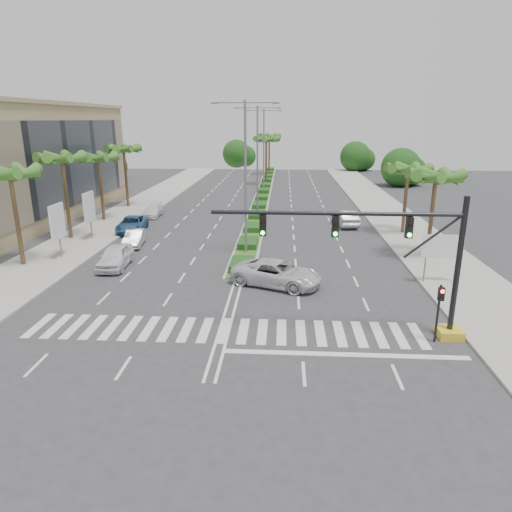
# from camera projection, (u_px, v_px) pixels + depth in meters

# --- Properties ---
(ground) EXTENTS (160.00, 160.00, 0.00)m
(ground) POSITION_uv_depth(u_px,v_px,m) (224.00, 331.00, 23.86)
(ground) COLOR #333335
(ground) RESTS_ON ground
(footpath_right) EXTENTS (6.00, 120.00, 0.15)m
(footpath_right) POSITION_uv_depth(u_px,v_px,m) (415.00, 238.00, 42.07)
(footpath_right) COLOR gray
(footpath_right) RESTS_ON ground
(footpath_left) EXTENTS (6.00, 120.00, 0.15)m
(footpath_left) POSITION_uv_depth(u_px,v_px,m) (94.00, 233.00, 43.84)
(footpath_left) COLOR gray
(footpath_left) RESTS_ON ground
(median) EXTENTS (2.20, 75.00, 0.20)m
(median) POSITION_uv_depth(u_px,v_px,m) (263.00, 194.00, 66.85)
(median) COLOR gray
(median) RESTS_ON ground
(median_grass) EXTENTS (1.80, 75.00, 0.04)m
(median_grass) POSITION_uv_depth(u_px,v_px,m) (263.00, 193.00, 66.81)
(median_grass) COLOR #31591E
(median_grass) RESTS_ON median
(building) EXTENTS (12.00, 36.00, 12.00)m
(building) POSITION_uv_depth(u_px,v_px,m) (12.00, 164.00, 48.50)
(building) COLOR tan
(building) RESTS_ON ground
(signal_gantry) EXTENTS (12.60, 1.20, 7.20)m
(signal_gantry) POSITION_uv_depth(u_px,v_px,m) (411.00, 271.00, 22.32)
(signal_gantry) COLOR gold
(signal_gantry) RESTS_ON ground
(pedestrian_signal) EXTENTS (0.28, 0.36, 3.00)m
(pedestrian_signal) POSITION_uv_depth(u_px,v_px,m) (439.00, 304.00, 22.01)
(pedestrian_signal) COLOR black
(pedestrian_signal) RESTS_ON ground
(direction_sign) EXTENTS (2.70, 0.11, 3.40)m
(direction_sign) POSITION_uv_depth(u_px,v_px,m) (442.00, 248.00, 30.01)
(direction_sign) COLOR slate
(direction_sign) RESTS_ON ground
(billboard_near) EXTENTS (0.18, 2.10, 4.35)m
(billboard_near) POSITION_uv_depth(u_px,v_px,m) (57.00, 222.00, 35.32)
(billboard_near) COLOR slate
(billboard_near) RESTS_ON ground
(billboard_far) EXTENTS (0.18, 2.10, 4.35)m
(billboard_far) POSITION_uv_depth(u_px,v_px,m) (89.00, 208.00, 41.06)
(billboard_far) COLOR slate
(billboard_far) RESTS_ON ground
(palm_left_near) EXTENTS (4.57, 4.68, 7.55)m
(palm_left_near) POSITION_uv_depth(u_px,v_px,m) (10.00, 177.00, 32.45)
(palm_left_near) COLOR brown
(palm_left_near) RESTS_ON ground
(palm_left_mid) EXTENTS (4.57, 4.68, 7.95)m
(palm_left_mid) POSITION_uv_depth(u_px,v_px,m) (62.00, 161.00, 39.99)
(palm_left_mid) COLOR brown
(palm_left_mid) RESTS_ON ground
(palm_left_far) EXTENTS (4.57, 4.68, 7.35)m
(palm_left_far) POSITION_uv_depth(u_px,v_px,m) (98.00, 160.00, 47.80)
(palm_left_far) COLOR brown
(palm_left_far) RESTS_ON ground
(palm_left_end) EXTENTS (4.57, 4.68, 7.75)m
(palm_left_end) POSITION_uv_depth(u_px,v_px,m) (124.00, 151.00, 55.34)
(palm_left_end) COLOR brown
(palm_left_end) RESTS_ON ground
(palm_right_near) EXTENTS (4.57, 4.68, 7.05)m
(palm_right_near) POSITION_uv_depth(u_px,v_px,m) (436.00, 180.00, 34.61)
(palm_right_near) COLOR brown
(palm_right_near) RESTS_ON ground
(palm_right_far) EXTENTS (4.57, 4.68, 6.75)m
(palm_right_far) POSITION_uv_depth(u_px,v_px,m) (408.00, 172.00, 42.34)
(palm_right_far) COLOR brown
(palm_right_far) RESTS_ON ground
(palm_median_a) EXTENTS (4.57, 4.68, 8.05)m
(palm_median_a) POSITION_uv_depth(u_px,v_px,m) (266.00, 141.00, 74.37)
(palm_median_a) COLOR brown
(palm_median_a) RESTS_ON ground
(palm_median_b) EXTENTS (4.57, 4.68, 8.05)m
(palm_median_b) POSITION_uv_depth(u_px,v_px,m) (269.00, 138.00, 88.71)
(palm_median_b) COLOR brown
(palm_median_b) RESTS_ON ground
(streetlight_near) EXTENTS (5.10, 0.25, 12.00)m
(streetlight_near) POSITION_uv_depth(u_px,v_px,m) (245.00, 170.00, 35.28)
(streetlight_near) COLOR slate
(streetlight_near) RESTS_ON ground
(streetlight_mid) EXTENTS (5.10, 0.25, 12.00)m
(streetlight_mid) POSITION_uv_depth(u_px,v_px,m) (257.00, 155.00, 50.58)
(streetlight_mid) COLOR slate
(streetlight_mid) RESTS_ON ground
(streetlight_far) EXTENTS (5.10, 0.25, 12.00)m
(streetlight_far) POSITION_uv_depth(u_px,v_px,m) (264.00, 147.00, 65.87)
(streetlight_far) COLOR slate
(streetlight_far) RESTS_ON ground
(car_parked_a) EXTENTS (2.25, 4.91, 1.63)m
(car_parked_a) POSITION_uv_depth(u_px,v_px,m) (115.00, 257.00, 33.90)
(car_parked_a) COLOR white
(car_parked_a) RESTS_ON ground
(car_parked_b) EXTENTS (1.94, 4.27, 1.36)m
(car_parked_b) POSITION_uv_depth(u_px,v_px,m) (135.00, 238.00, 39.80)
(car_parked_b) COLOR silver
(car_parked_b) RESTS_ON ground
(car_parked_c) EXTENTS (3.07, 5.58, 1.48)m
(car_parked_c) POSITION_uv_depth(u_px,v_px,m) (132.00, 224.00, 44.65)
(car_parked_c) COLOR #2B5786
(car_parked_c) RESTS_ON ground
(car_parked_d) EXTENTS (1.87, 4.45, 1.28)m
(car_parked_d) POSITION_uv_depth(u_px,v_px,m) (153.00, 211.00, 51.72)
(car_parked_d) COLOR white
(car_parked_d) RESTS_ON ground
(car_crossing) EXTENTS (6.57, 4.79, 1.66)m
(car_crossing) POSITION_uv_depth(u_px,v_px,m) (277.00, 273.00, 30.15)
(car_crossing) COLOR silver
(car_crossing) RESTS_ON ground
(car_right) EXTENTS (2.35, 5.16, 1.64)m
(car_right) POSITION_uv_depth(u_px,v_px,m) (345.00, 218.00, 47.20)
(car_right) COLOR #ADAEB2
(car_right) RESTS_ON ground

